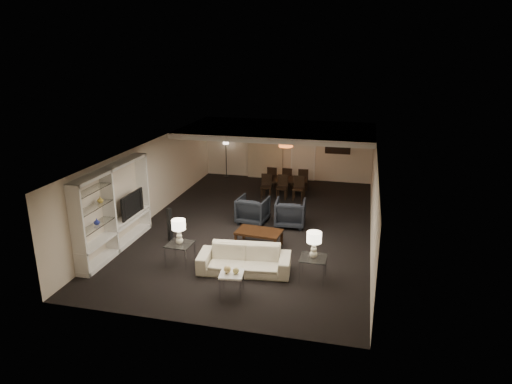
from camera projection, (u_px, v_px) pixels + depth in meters
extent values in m
plane|color=black|center=(256.00, 225.00, 14.32)|extent=(11.00, 11.00, 0.00)
cube|color=silver|center=(256.00, 147.00, 13.56)|extent=(7.00, 11.00, 0.02)
cube|color=beige|center=(287.00, 150.00, 19.04)|extent=(7.00, 0.02, 2.50)
cube|color=beige|center=(190.00, 268.00, 8.85)|extent=(7.00, 0.02, 2.50)
cube|color=beige|center=(151.00, 180.00, 14.72)|extent=(0.02, 11.00, 2.50)
cube|color=beige|center=(374.00, 196.00, 13.16)|extent=(0.02, 11.00, 2.50)
cube|color=silver|center=(278.00, 131.00, 16.83)|extent=(7.00, 4.00, 0.20)
cube|color=beige|center=(265.00, 150.00, 19.18)|extent=(1.50, 0.12, 2.40)
cube|color=silver|center=(303.00, 155.00, 18.91)|extent=(0.90, 0.05, 2.10)
cube|color=#142D38|center=(338.00, 145.00, 18.44)|extent=(0.95, 0.04, 0.65)
cylinder|color=#D8591E|center=(286.00, 144.00, 16.91)|extent=(0.52, 0.52, 0.24)
imported|color=beige|center=(244.00, 259.00, 11.28)|extent=(2.35, 1.12, 0.66)
imported|color=black|center=(253.00, 210.00, 14.44)|extent=(1.00, 1.02, 0.85)
imported|color=black|center=(290.00, 213.00, 14.17)|extent=(0.97, 0.99, 0.85)
sphere|color=#EACB7C|center=(227.00, 269.00, 10.20)|extent=(0.17, 0.17, 0.17)
sphere|color=#CFC06D|center=(236.00, 271.00, 10.16)|extent=(0.15, 0.15, 0.15)
imported|color=black|center=(129.00, 204.00, 12.97)|extent=(1.17, 0.15, 0.67)
imported|color=#222D96|center=(97.00, 222.00, 11.51)|extent=(0.15, 0.15, 0.16)
imported|color=gold|center=(100.00, 200.00, 11.59)|extent=(0.15, 0.15, 0.16)
cube|color=black|center=(170.00, 225.00, 13.03)|extent=(0.14, 0.14, 1.00)
imported|color=black|center=(285.00, 186.00, 17.35)|extent=(1.76, 1.12, 0.58)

